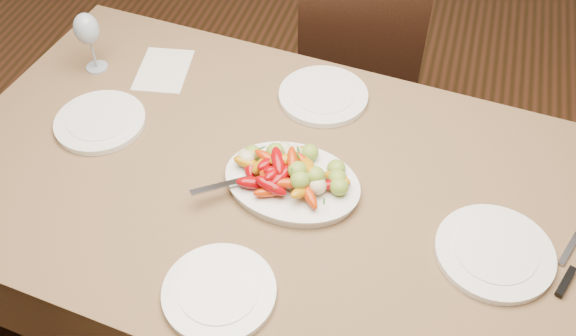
# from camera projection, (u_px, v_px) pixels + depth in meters

# --- Properties ---
(floor) EXTENTS (6.00, 6.00, 0.00)m
(floor) POSITION_uv_depth(u_px,v_px,m) (362.00, 274.00, 2.36)
(floor) COLOR #392011
(floor) RESTS_ON ground
(dining_table) EXTENTS (1.94, 1.22, 0.76)m
(dining_table) POSITION_uv_depth(u_px,v_px,m) (288.00, 267.00, 1.93)
(dining_table) COLOR brown
(dining_table) RESTS_ON ground
(chair_far) EXTENTS (0.47, 0.47, 0.95)m
(chair_far) POSITION_uv_depth(u_px,v_px,m) (360.00, 63.00, 2.45)
(chair_far) COLOR black
(chair_far) RESTS_ON ground
(serving_platter) EXTENTS (0.36, 0.29, 0.02)m
(serving_platter) POSITION_uv_depth(u_px,v_px,m) (292.00, 184.00, 1.64)
(serving_platter) COLOR white
(serving_platter) RESTS_ON dining_table
(roasted_vegetables) EXTENTS (0.30, 0.22, 0.09)m
(roasted_vegetables) POSITION_uv_depth(u_px,v_px,m) (292.00, 169.00, 1.59)
(roasted_vegetables) COLOR #840206
(roasted_vegetables) RESTS_ON serving_platter
(serving_spoon) EXTENTS (0.23, 0.25, 0.03)m
(serving_spoon) POSITION_uv_depth(u_px,v_px,m) (262.00, 178.00, 1.60)
(serving_spoon) COLOR #9EA0A8
(serving_spoon) RESTS_ON serving_platter
(plate_left) EXTENTS (0.25, 0.25, 0.02)m
(plate_left) POSITION_uv_depth(u_px,v_px,m) (100.00, 122.00, 1.80)
(plate_left) COLOR white
(plate_left) RESTS_ON dining_table
(plate_right) EXTENTS (0.28, 0.28, 0.02)m
(plate_right) POSITION_uv_depth(u_px,v_px,m) (494.00, 253.00, 1.50)
(plate_right) COLOR white
(plate_right) RESTS_ON dining_table
(plate_far) EXTENTS (0.26, 0.26, 0.02)m
(plate_far) POSITION_uv_depth(u_px,v_px,m) (323.00, 96.00, 1.87)
(plate_far) COLOR white
(plate_far) RESTS_ON dining_table
(plate_near) EXTENTS (0.26, 0.26, 0.02)m
(plate_near) POSITION_uv_depth(u_px,v_px,m) (219.00, 292.00, 1.42)
(plate_near) COLOR white
(plate_near) RESTS_ON dining_table
(wine_glass) EXTENTS (0.08, 0.08, 0.20)m
(wine_glass) POSITION_uv_depth(u_px,v_px,m) (90.00, 41.00, 1.90)
(wine_glass) COLOR #8C99A5
(wine_glass) RESTS_ON dining_table
(menu_card) EXTENTS (0.18, 0.23, 0.00)m
(menu_card) POSITION_uv_depth(u_px,v_px,m) (164.00, 70.00, 1.97)
(menu_card) COLOR silver
(menu_card) RESTS_ON dining_table
(table_knife) EXTENTS (0.09, 0.19, 0.01)m
(table_knife) POSITION_uv_depth(u_px,v_px,m) (567.00, 267.00, 1.47)
(table_knife) COLOR #9EA0A8
(table_knife) RESTS_ON dining_table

